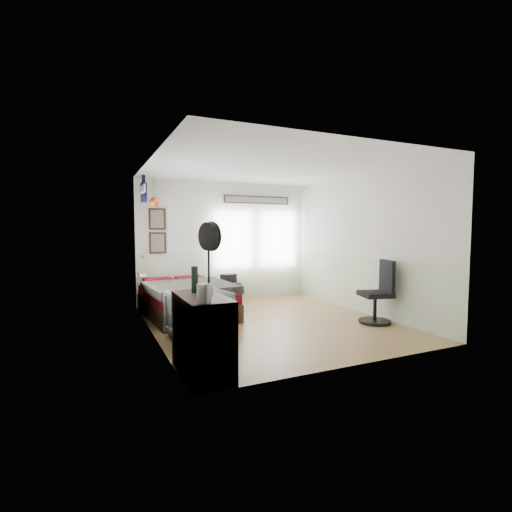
# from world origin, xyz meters

# --- Properties ---
(ground_plane) EXTENTS (4.00, 4.50, 0.01)m
(ground_plane) POSITION_xyz_m (0.00, 0.00, -0.01)
(ground_plane) COLOR olive
(room_shell) EXTENTS (4.02, 4.52, 2.71)m
(room_shell) POSITION_xyz_m (-0.08, 0.19, 1.61)
(room_shell) COLOR silver
(room_shell) RESTS_ON ground_plane
(wall_decor) EXTENTS (3.55, 1.32, 1.44)m
(wall_decor) POSITION_xyz_m (-1.10, 1.96, 2.10)
(wall_decor) COLOR #312219
(wall_decor) RESTS_ON room_shell
(bed) EXTENTS (1.58, 2.12, 0.64)m
(bed) POSITION_xyz_m (-1.23, 1.08, 0.31)
(bed) COLOR black
(bed) RESTS_ON ground_plane
(dresser) EXTENTS (0.48, 1.00, 0.90)m
(dresser) POSITION_xyz_m (-1.74, -1.75, 0.45)
(dresser) COLOR black
(dresser) RESTS_ON ground_plane
(armchair) EXTENTS (0.92, 0.94, 0.75)m
(armchair) POSITION_xyz_m (-1.42, -0.49, 0.37)
(armchair) COLOR #5A5A5A
(armchair) RESTS_ON ground_plane
(nightstand) EXTENTS (0.49, 0.41, 0.47)m
(nightstand) POSITION_xyz_m (-0.09, 1.90, 0.23)
(nightstand) COLOR black
(nightstand) RESTS_ON ground_plane
(task_chair) EXTENTS (0.60, 0.60, 1.10)m
(task_chair) POSITION_xyz_m (1.70, -0.80, 0.45)
(task_chair) COLOR black
(task_chair) RESTS_ON ground_plane
(kettle) EXTENTS (0.17, 0.14, 0.19)m
(kettle) POSITION_xyz_m (-1.83, -2.14, 1.00)
(kettle) COLOR silver
(kettle) RESTS_ON dresser
(bottle) EXTENTS (0.08, 0.08, 0.31)m
(bottle) POSITION_xyz_m (-1.76, -1.54, 1.06)
(bottle) COLOR black
(bottle) RESTS_ON dresser
(stand_fan) EXTENTS (0.19, 0.33, 0.83)m
(stand_fan) POSITION_xyz_m (-1.64, -1.72, 1.54)
(stand_fan) COLOR black
(stand_fan) RESTS_ON dresser
(black_bag) EXTENTS (0.37, 0.30, 0.19)m
(black_bag) POSITION_xyz_m (-0.09, 1.90, 0.56)
(black_bag) COLOR black
(black_bag) RESTS_ON nightstand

